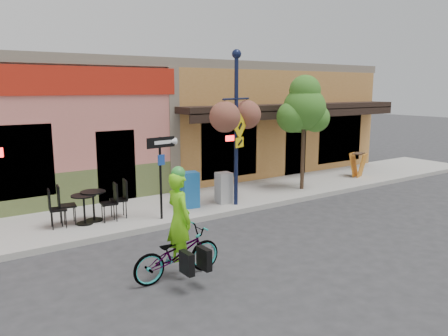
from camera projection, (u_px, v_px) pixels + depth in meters
name	position (u px, v px, depth m)	size (l,w,h in m)	color
ground	(264.00, 216.00, 12.32)	(90.00, 90.00, 0.00)	#2D2D30
sidewalk	(224.00, 198.00, 13.93)	(24.00, 3.00, 0.15)	#9E9B93
curb	(252.00, 209.00, 12.76)	(24.00, 0.12, 0.15)	#A8A59E
building	(149.00, 120.00, 18.00)	(18.20, 8.20, 4.50)	#C96E63
bicycle	(177.00, 254.00, 8.23)	(0.63, 1.81, 0.95)	maroon
cyclist_rider	(179.00, 232.00, 8.18)	(0.65, 0.43, 1.79)	#72DE17
lamp_post	(236.00, 129.00, 12.53)	(1.43, 0.57, 4.48)	#121A3A
one_way_sign	(161.00, 178.00, 11.33)	(0.83, 0.18, 2.17)	black
cafe_set_left	(84.00, 205.00, 10.98)	(1.65, 0.83, 0.99)	black
cafe_set_right	(93.00, 202.00, 11.25)	(1.71, 0.86, 1.03)	black
newspaper_box_blue	(190.00, 190.00, 12.54)	(0.47, 0.41, 1.03)	#1C61A9
newspaper_box_grey	(224.00, 188.00, 13.04)	(0.43, 0.39, 0.92)	#A5A5A5
street_tree	(304.00, 132.00, 14.60)	(1.51, 1.51, 3.87)	#3D7A26
sandwich_board	(362.00, 165.00, 16.80)	(0.56, 0.41, 0.93)	orange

